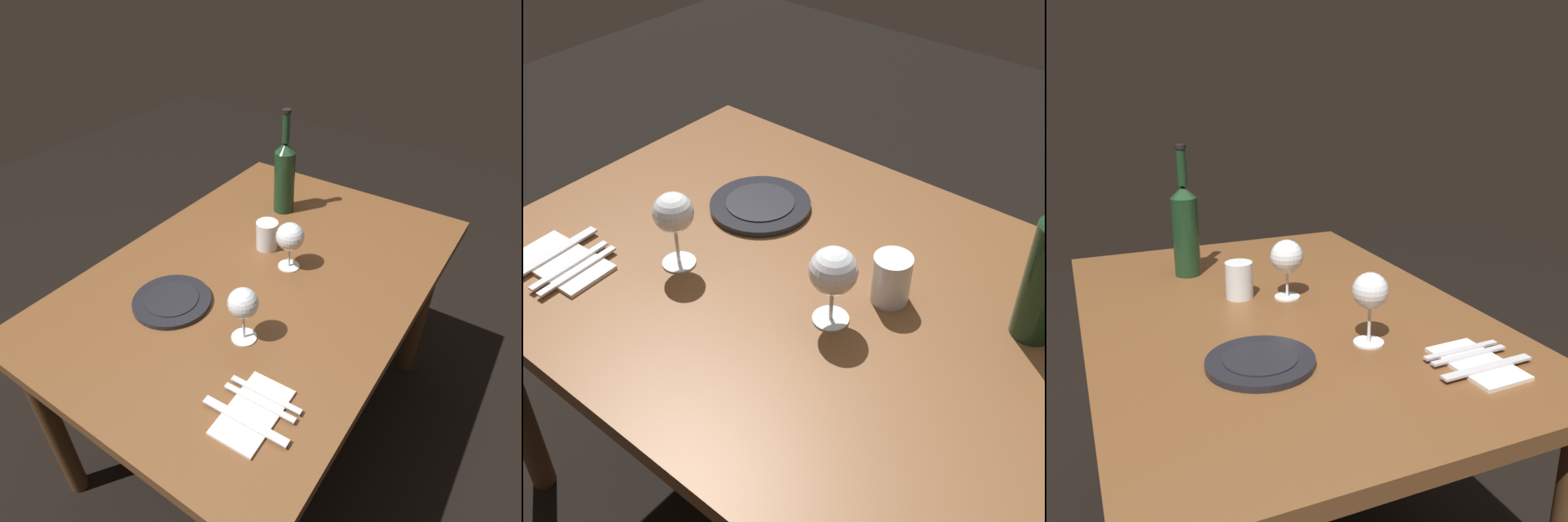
{
  "view_description": "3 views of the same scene",
  "coord_description": "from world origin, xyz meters",
  "views": [
    {
      "loc": [
        0.91,
        0.61,
        1.61
      ],
      "look_at": [
        0.02,
        0.01,
        0.8
      ],
      "focal_mm": 31.81,
      "sensor_mm": 36.0,
      "label": 1
    },
    {
      "loc": [
        -0.57,
        0.78,
        1.57
      ],
      "look_at": [
        -0.0,
        0.09,
        0.86
      ],
      "focal_mm": 47.05,
      "sensor_mm": 36.0,
      "label": 2
    },
    {
      "loc": [
        1.23,
        -0.45,
        1.28
      ],
      "look_at": [
        -0.05,
        0.1,
        0.84
      ],
      "focal_mm": 39.71,
      "sensor_mm": 36.0,
      "label": 3
    }
  ],
  "objects": [
    {
      "name": "folded_napkin",
      "position": [
        0.42,
        0.26,
        0.74
      ],
      "size": [
        0.19,
        0.12,
        0.01
      ],
      "color": "silver",
      "rests_on": "dining_table"
    },
    {
      "name": "ground_plane",
      "position": [
        0.0,
        0.0,
        0.0
      ],
      "size": [
        6.0,
        6.0,
        0.0
      ],
      "primitive_type": "plane",
      "color": "black"
    },
    {
      "name": "wine_glass_left",
      "position": [
        0.25,
        0.11,
        0.86
      ],
      "size": [
        0.08,
        0.08,
        0.16
      ],
      "color": "white",
      "rests_on": "dining_table"
    },
    {
      "name": "table_knife",
      "position": [
        0.45,
        0.26,
        0.75
      ],
      "size": [
        0.03,
        0.21,
        0.0
      ],
      "color": "silver",
      "rests_on": "folded_napkin"
    },
    {
      "name": "wine_glass_right",
      "position": [
        -0.07,
        0.05,
        0.85
      ],
      "size": [
        0.09,
        0.09,
        0.15
      ],
      "color": "white",
      "rests_on": "dining_table"
    },
    {
      "name": "wine_bottle",
      "position": [
        -0.36,
        -0.14,
        0.88
      ],
      "size": [
        0.07,
        0.07,
        0.37
      ],
      "color": "#19381E",
      "rests_on": "dining_table"
    },
    {
      "name": "water_tumbler",
      "position": [
        -0.12,
        -0.06,
        0.78
      ],
      "size": [
        0.07,
        0.07,
        0.09
      ],
      "color": "white",
      "rests_on": "dining_table"
    },
    {
      "name": "dining_table",
      "position": [
        0.0,
        0.0,
        0.65
      ],
      "size": [
        1.3,
        0.9,
        0.74
      ],
      "color": "brown",
      "rests_on": "ground"
    },
    {
      "name": "fork_outer",
      "position": [
        0.37,
        0.26,
        0.75
      ],
      "size": [
        0.02,
        0.18,
        0.0
      ],
      "color": "silver",
      "rests_on": "folded_napkin"
    },
    {
      "name": "fork_inner",
      "position": [
        0.39,
        0.26,
        0.75
      ],
      "size": [
        0.02,
        0.18,
        0.0
      ],
      "color": "silver",
      "rests_on": "folded_napkin"
    },
    {
      "name": "dinner_plate",
      "position": [
        0.25,
        -0.13,
        0.75
      ],
      "size": [
        0.22,
        0.22,
        0.02
      ],
      "color": "black",
      "rests_on": "dining_table"
    }
  ]
}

